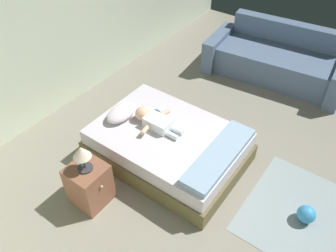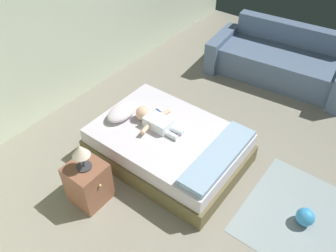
% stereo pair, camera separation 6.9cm
% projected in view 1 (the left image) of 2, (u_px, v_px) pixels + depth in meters
% --- Properties ---
extents(ground_plane, '(8.00, 8.00, 0.00)m').
position_uv_depth(ground_plane, '(252.00, 185.00, 3.99)').
color(ground_plane, gray).
extents(wall_behind_bed, '(8.00, 0.12, 2.69)m').
position_uv_depth(wall_behind_bed, '(57.00, 11.00, 4.41)').
color(wall_behind_bed, silver).
rests_on(wall_behind_bed, ground_plane).
extents(bed, '(1.26, 1.80, 0.43)m').
position_uv_depth(bed, '(168.00, 145.00, 4.17)').
color(bed, brown).
rests_on(bed, ground_plane).
extents(pillow, '(0.44, 0.27, 0.14)m').
position_uv_depth(pillow, '(121.00, 113.00, 4.19)').
color(pillow, silver).
rests_on(pillow, bed).
extents(baby, '(0.52, 0.65, 0.18)m').
position_uv_depth(baby, '(154.00, 120.00, 4.08)').
color(baby, white).
rests_on(baby, bed).
extents(toothbrush, '(0.05, 0.14, 0.02)m').
position_uv_depth(toothbrush, '(159.00, 111.00, 4.31)').
color(toothbrush, blue).
rests_on(toothbrush, bed).
extents(couch, '(1.23, 2.25, 0.79)m').
position_uv_depth(couch, '(277.00, 60.00, 5.54)').
color(couch, slate).
rests_on(couch, ground_plane).
extents(nightstand, '(0.38, 0.41, 0.51)m').
position_uv_depth(nightstand, '(89.00, 184.00, 3.67)').
color(nightstand, brown).
rests_on(nightstand, ground_plane).
extents(lamp, '(0.19, 0.19, 0.31)m').
position_uv_depth(lamp, '(82.00, 154.00, 3.35)').
color(lamp, '#333338').
rests_on(lamp, nightstand).
extents(rug, '(1.29, 1.07, 0.01)m').
position_uv_depth(rug, '(298.00, 212.00, 3.71)').
color(rug, '#89989B').
rests_on(rug, ground_plane).
extents(toy_ball, '(0.19, 0.19, 0.19)m').
position_uv_depth(toy_ball, '(306.00, 214.00, 3.57)').
color(toy_ball, '#3793D8').
rests_on(toy_ball, rug).
extents(blanket, '(1.13, 0.31, 0.07)m').
position_uv_depth(blanket, '(219.00, 155.00, 3.70)').
color(blanket, '#8BA8C3').
rests_on(blanket, bed).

